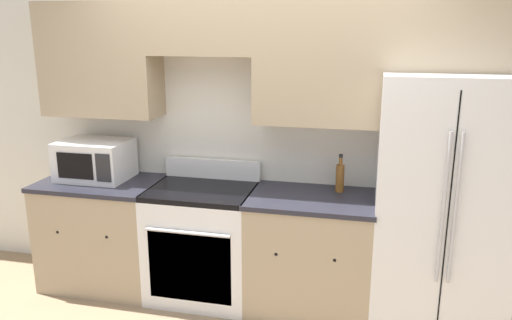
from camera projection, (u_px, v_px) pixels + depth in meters
The scene contains 7 objects.
wall_back at pixel (267, 102), 3.79m from camera, with size 8.00×0.39×2.60m.
lower_cabinets_left at pixel (104, 232), 4.10m from camera, with size 0.95×0.64×0.89m.
lower_cabinets_right at pixel (310, 253), 3.73m from camera, with size 0.92×0.64×0.89m.
oven_range at pixel (203, 242), 3.91m from camera, with size 0.79×0.65×1.05m.
refrigerator at pixel (440, 202), 3.48m from camera, with size 0.89×0.79×1.79m.
microwave at pixel (95, 160), 4.02m from camera, with size 0.55×0.42×0.31m.
bottle at pixel (340, 177), 3.70m from camera, with size 0.06×0.06×0.29m.
Camera 1 is at (0.81, -3.12, 2.06)m, focal length 35.00 mm.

